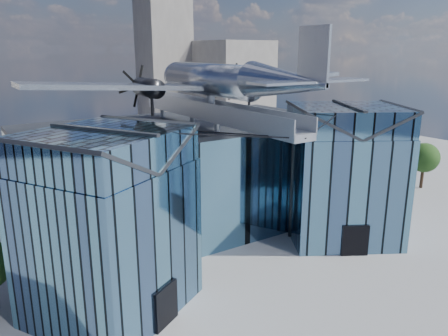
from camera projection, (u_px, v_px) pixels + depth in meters
ground_plane at (238, 260)px, 34.88m from camera, size 120.00×120.00×0.00m
museum at (200, 177)px, 38.12m from camera, size 32.88×24.50×17.60m
bg_towers at (74, 88)px, 73.77m from camera, size 77.00×24.50×26.00m
tree_plaza_e at (424, 158)px, 52.28m from camera, size 4.57×4.57×5.55m
tree_side_e at (363, 142)px, 61.42m from camera, size 3.62×3.62×5.52m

